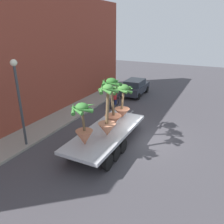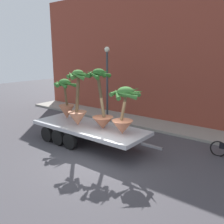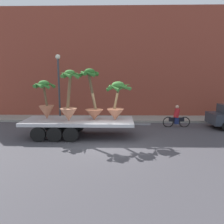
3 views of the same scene
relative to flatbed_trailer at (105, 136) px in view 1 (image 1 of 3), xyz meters
The scene contains 11 objects.
ground_plane 2.52m from the flatbed_trailer, 29.06° to the right, with size 60.00×60.00×0.00m, color #423F44.
sidewalk 5.41m from the flatbed_trailer, 66.94° to the left, with size 24.00×2.20×0.15m, color gray.
building_facade 7.86m from the flatbed_trailer, 72.43° to the left, with size 24.00×1.20×8.84m, color brown.
flatbed_trailer is the anchor object (origin of this frame).
potted_palm_rear 2.74m from the flatbed_trailer, ahead, with size 1.50×1.59×2.18m.
potted_palm_middle 2.07m from the flatbed_trailer, behind, with size 1.20×1.28×2.23m.
potted_palm_front 1.31m from the flatbed_trailer, 124.24° to the right, with size 1.18×1.12×2.81m.
potted_palm_extra 1.74m from the flatbed_trailer, ahead, with size 1.38×1.23×2.89m.
cyclist 6.96m from the flatbed_trailer, 21.10° to the left, with size 1.84×0.35×1.54m.
parked_car 10.84m from the flatbed_trailer, 11.84° to the left, with size 4.16×1.91×1.58m.
street_lamp 5.16m from the flatbed_trailer, 114.38° to the left, with size 0.36×0.36×4.83m.
Camera 1 is at (-11.87, -4.16, 6.52)m, focal length 35.61 mm.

